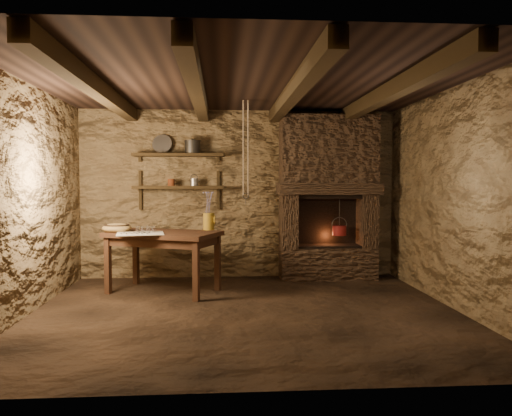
{
  "coord_description": "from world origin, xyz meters",
  "views": [
    {
      "loc": [
        -0.26,
        -5.19,
        1.37
      ],
      "look_at": [
        0.17,
        0.9,
        1.06
      ],
      "focal_mm": 35.0,
      "sensor_mm": 36.0,
      "label": 1
    }
  ],
  "objects": [
    {
      "name": "hanging_ropes",
      "position": [
        0.05,
        1.05,
        1.8
      ],
      "size": [
        0.08,
        0.08,
        1.2
      ],
      "primitive_type": null,
      "color": "beige",
      "rests_on": "ceiling"
    },
    {
      "name": "red_pot",
      "position": [
        1.41,
        1.72,
        0.7
      ],
      "size": [
        0.25,
        0.25,
        0.54
      ],
      "rotation": [
        0.0,
        0.0,
        -0.3
      ],
      "color": "maroon",
      "rests_on": "hearth"
    },
    {
      "name": "small_kettle",
      "position": [
        -0.63,
        1.84,
        1.37
      ],
      "size": [
        0.18,
        0.16,
        0.16
      ],
      "primitive_type": null,
      "rotation": [
        0.0,
        0.0,
        -0.41
      ],
      "color": "#A7A6A1",
      "rests_on": "shelf_lower"
    },
    {
      "name": "stoneware_jug",
      "position": [
        -0.42,
        1.24,
        0.97
      ],
      "size": [
        0.18,
        0.18,
        0.5
      ],
      "rotation": [
        0.0,
        0.0,
        0.37
      ],
      "color": "olive",
      "rests_on": "work_table"
    },
    {
      "name": "beam_mid_left",
      "position": [
        -0.5,
        0.0,
        2.31
      ],
      "size": [
        0.14,
        3.95,
        0.16
      ],
      "primitive_type": "cube",
      "color": "black",
      "rests_on": "ceiling"
    },
    {
      "name": "right_wall",
      "position": [
        2.25,
        0.0,
        1.2
      ],
      "size": [
        0.04,
        4.0,
        2.4
      ],
      "primitive_type": "cube",
      "color": "brown",
      "rests_on": "floor"
    },
    {
      "name": "rusty_tin",
      "position": [
        -0.95,
        1.84,
        1.37
      ],
      "size": [
        0.11,
        0.11,
        0.1
      ],
      "primitive_type": "cylinder",
      "rotation": [
        0.0,
        0.0,
        -0.14
      ],
      "color": "#582411",
      "rests_on": "shelf_lower"
    },
    {
      "name": "wooden_bowl",
      "position": [
        -1.56,
        1.1,
        0.8
      ],
      "size": [
        0.46,
        0.46,
        0.13
      ],
      "primitive_type": "ellipsoid",
      "rotation": [
        0.0,
        0.0,
        0.35
      ],
      "color": "olive",
      "rests_on": "work_table"
    },
    {
      "name": "pewter_cutlery_row",
      "position": [
        -1.22,
        0.78,
        0.77
      ],
      "size": [
        0.48,
        0.25,
        0.01
      ],
      "primitive_type": null,
      "rotation": [
        0.0,
        0.0,
        0.16
      ],
      "color": "gray",
      "rests_on": "linen_cloth"
    },
    {
      "name": "left_wall",
      "position": [
        -2.25,
        0.0,
        1.2
      ],
      "size": [
        0.04,
        4.0,
        2.4
      ],
      "primitive_type": "cube",
      "color": "brown",
      "rests_on": "floor"
    },
    {
      "name": "ceiling",
      "position": [
        0.0,
        0.0,
        2.4
      ],
      "size": [
        4.5,
        4.0,
        0.04
      ],
      "primitive_type": "cube",
      "color": "black",
      "rests_on": "back_wall"
    },
    {
      "name": "linen_cloth",
      "position": [
        -1.22,
        0.8,
        0.76
      ],
      "size": [
        0.61,
        0.52,
        0.01
      ],
      "primitive_type": "cube",
      "rotation": [
        0.0,
        0.0,
        0.16
      ],
      "color": "white",
      "rests_on": "work_table"
    },
    {
      "name": "tin_pan",
      "position": [
        -1.08,
        1.94,
        1.91
      ],
      "size": [
        0.29,
        0.15,
        0.27
      ],
      "primitive_type": "cylinder",
      "rotation": [
        1.26,
        0.0,
        -0.12
      ],
      "color": "#A7A6A1",
      "rests_on": "shelf_upper"
    },
    {
      "name": "beam_far_left",
      "position": [
        -1.5,
        0.0,
        2.31
      ],
      "size": [
        0.14,
        3.95,
        0.16
      ],
      "primitive_type": "cube",
      "color": "black",
      "rests_on": "ceiling"
    },
    {
      "name": "work_table",
      "position": [
        -0.98,
        1.04,
        0.41
      ],
      "size": [
        1.51,
        1.21,
        0.76
      ],
      "rotation": [
        0.0,
        0.0,
        -0.4
      ],
      "color": "#341D12",
      "rests_on": "floor"
    },
    {
      "name": "hearth",
      "position": [
        1.25,
        1.77,
        1.23
      ],
      "size": [
        1.43,
        0.51,
        2.3
      ],
      "color": "#322219",
      "rests_on": "floor"
    },
    {
      "name": "shelf_lower",
      "position": [
        -0.85,
        1.84,
        1.3
      ],
      "size": [
        1.25,
        0.3,
        0.04
      ],
      "primitive_type": "cube",
      "color": "black",
      "rests_on": "back_wall"
    },
    {
      "name": "back_wall",
      "position": [
        0.0,
        2.0,
        1.2
      ],
      "size": [
        4.5,
        0.04,
        2.4
      ],
      "primitive_type": "cube",
      "color": "brown",
      "rests_on": "floor"
    },
    {
      "name": "beam_far_right",
      "position": [
        1.5,
        0.0,
        2.31
      ],
      "size": [
        0.14,
        3.95,
        0.16
      ],
      "primitive_type": "cube",
      "color": "black",
      "rests_on": "ceiling"
    },
    {
      "name": "iron_stockpot",
      "position": [
        -0.65,
        1.84,
        1.85
      ],
      "size": [
        0.25,
        0.25,
        0.16
      ],
      "primitive_type": "cylinder",
      "rotation": [
        0.0,
        0.0,
        -0.18
      ],
      "color": "#292724",
      "rests_on": "shelf_upper"
    },
    {
      "name": "beam_mid_right",
      "position": [
        0.5,
        0.0,
        2.31
      ],
      "size": [
        0.14,
        3.95,
        0.16
      ],
      "primitive_type": "cube",
      "color": "black",
      "rests_on": "ceiling"
    },
    {
      "name": "drinking_glasses",
      "position": [
        -1.2,
        0.9,
        0.8
      ],
      "size": [
        0.18,
        0.05,
        0.07
      ],
      "primitive_type": null,
      "color": "white",
      "rests_on": "linen_cloth"
    },
    {
      "name": "floor",
      "position": [
        0.0,
        0.0,
        0.0
      ],
      "size": [
        4.5,
        4.5,
        0.0
      ],
      "primitive_type": "plane",
      "color": "black",
      "rests_on": "ground"
    },
    {
      "name": "shelf_upper",
      "position": [
        -0.85,
        1.84,
        1.75
      ],
      "size": [
        1.25,
        0.3,
        0.04
      ],
      "primitive_type": "cube",
      "color": "black",
      "rests_on": "back_wall"
    },
    {
      "name": "front_wall",
      "position": [
        0.0,
        -2.0,
        1.2
      ],
      "size": [
        4.5,
        0.04,
        2.4
      ],
      "primitive_type": "cube",
      "color": "brown",
      "rests_on": "floor"
    }
  ]
}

